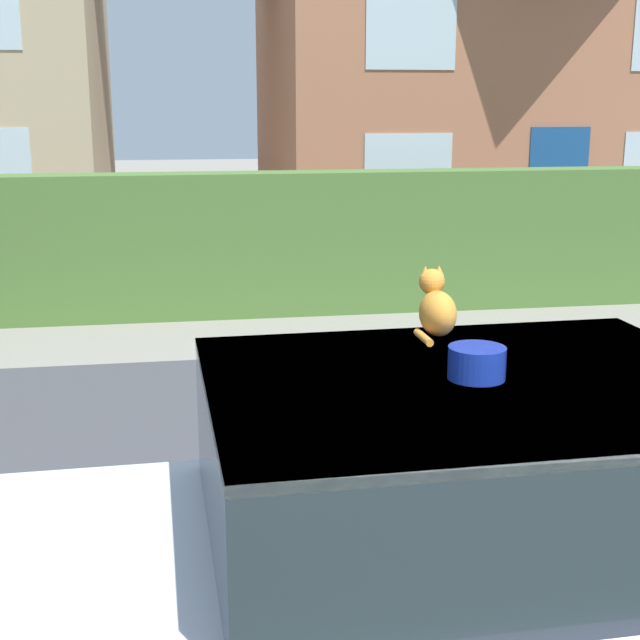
# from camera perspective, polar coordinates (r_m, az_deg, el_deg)

# --- Properties ---
(road_strip) EXTENTS (28.00, 6.88, 0.01)m
(road_strip) POSITION_cam_1_polar(r_m,az_deg,el_deg) (5.79, 3.45, -11.65)
(road_strip) COLOR #424247
(road_strip) RESTS_ON ground
(garden_hedge) EXTENTS (14.88, 0.55, 1.69)m
(garden_hedge) POSITION_cam_1_polar(r_m,az_deg,el_deg) (10.62, -4.69, 4.84)
(garden_hedge) COLOR #4C7233
(garden_hedge) RESTS_ON ground
(police_car) EXTENTS (4.18, 1.85, 1.59)m
(police_car) POSITION_cam_1_polar(r_m,az_deg,el_deg) (3.64, 6.84, -15.60)
(police_car) COLOR black
(police_car) RESTS_ON road_strip
(cat) EXTENTS (0.16, 0.29, 0.26)m
(cat) POSITION_cam_1_polar(r_m,az_deg,el_deg) (3.48, 7.44, 0.77)
(cat) COLOR orange
(cat) RESTS_ON police_car
(house_right) EXTENTS (8.22, 6.40, 6.91)m
(house_right) POSITION_cam_1_polar(r_m,az_deg,el_deg) (17.71, 10.20, 16.95)
(house_right) COLOR #A86B4C
(house_right) RESTS_ON ground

